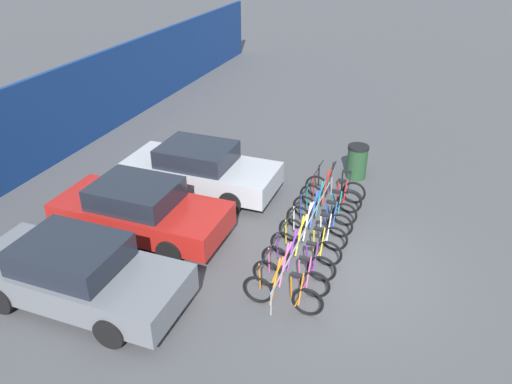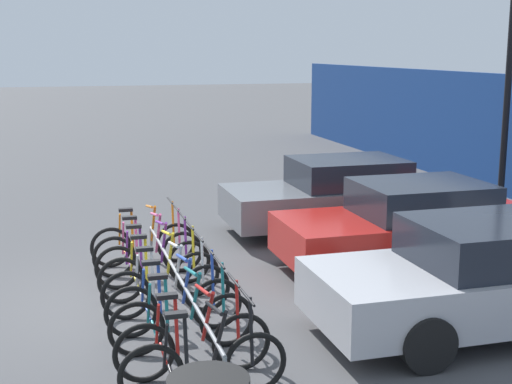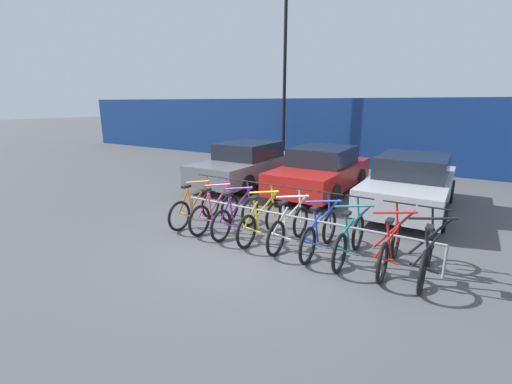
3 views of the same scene
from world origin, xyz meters
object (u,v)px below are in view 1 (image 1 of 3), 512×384
object	(u,v)px
bike_rack	(307,227)
bicycle_purple	(298,262)
bicycle_blue	(319,220)
bicycle_teal	(325,209)
car_silver	(200,169)
trash_bin	(357,162)
car_red	(140,210)
bicycle_black	(335,188)
bicycle_yellow	(306,247)
bicycle_pink	(291,277)
bicycle_red	(330,197)
bicycle_white	(313,233)
car_grey	(77,273)
bicycle_orange	(282,294)

from	to	relation	value
bike_rack	bicycle_purple	bearing A→B (deg)	-173.21
bicycle_blue	bicycle_teal	bearing A→B (deg)	-3.35
bicycle_purple	car_silver	size ratio (longest dim) A/B	0.39
bicycle_blue	trash_bin	distance (m)	3.40
car_red	bicycle_black	bearing A→B (deg)	-50.70
bicycle_yellow	car_red	xyz separation A→B (m)	(-0.35, 4.11, 0.31)
bicycle_yellow	bicycle_teal	bearing A→B (deg)	-3.31
bicycle_pink	bicycle_yellow	bearing A→B (deg)	2.24
bicycle_teal	trash_bin	size ratio (longest dim) A/B	1.66
bicycle_pink	bicycle_black	distance (m)	4.18
bicycle_black	car_red	xyz separation A→B (m)	(-3.37, 4.11, 0.31)
bicycle_yellow	trash_bin	world-z (taller)	bicycle_yellow
bicycle_yellow	bicycle_red	bearing A→B (deg)	-3.31
bicycle_white	bicycle_red	bearing A→B (deg)	-0.75
bicycle_black	car_grey	size ratio (longest dim) A/B	0.38
bicycle_black	bicycle_red	bearing A→B (deg)	-178.44
bike_rack	bicycle_white	world-z (taller)	bicycle_white
bicycle_white	bicycle_teal	distance (m)	1.17
bicycle_red	car_red	world-z (taller)	car_red
bicycle_yellow	trash_bin	bearing A→B (deg)	-7.00
bicycle_purple	bicycle_yellow	distance (m)	0.60
bicycle_black	car_red	size ratio (longest dim) A/B	0.40
bicycle_purple	car_silver	bearing A→B (deg)	50.87
bicycle_orange	bicycle_yellow	xyz separation A→B (m)	(1.72, 0.00, 0.00)
bicycle_orange	car_red	world-z (taller)	car_red
bicycle_orange	bicycle_teal	world-z (taller)	same
bicycle_black	bike_rack	bearing A→B (deg)	177.97
bicycle_orange	bicycle_purple	xyz separation A→B (m)	(1.12, 0.00, 0.00)
bicycle_black	bicycle_blue	bearing A→B (deg)	-178.44
bicycle_orange	bicycle_blue	world-z (taller)	same
bicycle_teal	bicycle_white	bearing A→B (deg)	-176.91
bicycle_black	bicycle_white	bearing A→B (deg)	-178.44
bicycle_orange	car_silver	xyz separation A→B (m)	(3.93, 3.73, 0.31)
bicycle_blue	car_red	distance (m)	4.42
bike_rack	bicycle_purple	size ratio (longest dim) A/B	3.09
bicycle_purple	trash_bin	xyz separation A→B (m)	(5.23, -0.30, 0.14)
bike_rack	bicycle_pink	world-z (taller)	bicycle_pink
bicycle_purple	trash_bin	distance (m)	5.24
bicycle_pink	bicycle_teal	distance (m)	2.96
car_red	bicycle_white	bearing A→B (deg)	-76.63
bicycle_blue	bicycle_white	bearing A→B (deg)	176.65
bicycle_teal	bicycle_red	distance (m)	0.67
car_silver	bicycle_red	bearing A→B (deg)	-85.92
bicycle_yellow	bicycle_teal	world-z (taller)	same
car_silver	bicycle_pink	bearing A→B (deg)	-131.99
bicycle_pink	bicycle_purple	world-z (taller)	same
bicycle_purple	car_grey	distance (m)	4.61
bicycle_red	car_red	distance (m)	5.00
bike_rack	bicycle_red	distance (m)	1.83
bicycle_pink	car_red	size ratio (longest dim) A/B	0.40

